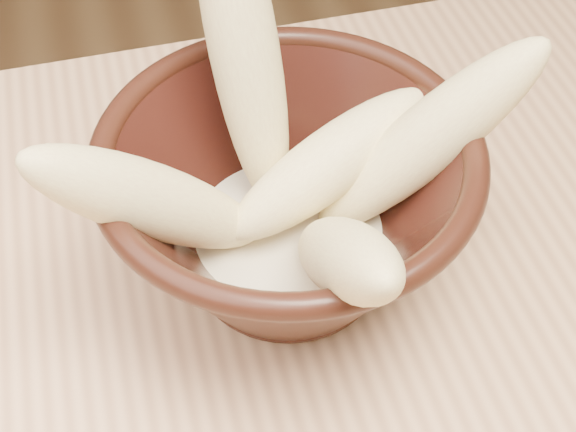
{
  "coord_description": "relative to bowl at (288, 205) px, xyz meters",
  "views": [
    {
      "loc": [
        0.03,
        -0.12,
        1.14
      ],
      "look_at": [
        0.11,
        0.16,
        0.8
      ],
      "focal_mm": 50.0,
      "sensor_mm": 36.0,
      "label": 1
    }
  ],
  "objects": [
    {
      "name": "milk_puddle",
      "position": [
        0.0,
        -0.0,
        -0.03
      ],
      "size": [
        0.11,
        0.11,
        0.02
      ],
      "primitive_type": "cylinder",
      "color": "beige",
      "rests_on": "bowl"
    },
    {
      "name": "banana_right",
      "position": [
        0.07,
        -0.0,
        0.03
      ],
      "size": [
        0.14,
        0.04,
        0.14
      ],
      "primitive_type": "ellipsoid",
      "rotation": [
        0.78,
        0.0,
        1.53
      ],
      "color": "#D2B67C",
      "rests_on": "bowl"
    },
    {
      "name": "banana_upright",
      "position": [
        -0.01,
        0.05,
        0.07
      ],
      "size": [
        0.06,
        0.11,
        0.19
      ],
      "primitive_type": "ellipsoid",
      "rotation": [
        0.36,
        0.0,
        3.33
      ],
      "color": "#D2B67C",
      "rests_on": "bowl"
    },
    {
      "name": "banana_front",
      "position": [
        0.01,
        -0.06,
        0.03
      ],
      "size": [
        0.04,
        0.13,
        0.13
      ],
      "primitive_type": "ellipsoid",
      "rotation": [
        0.81,
        0.0,
        -0.05
      ],
      "color": "#D2B67C",
      "rests_on": "bowl"
    },
    {
      "name": "bowl",
      "position": [
        0.0,
        0.0,
        0.0
      ],
      "size": [
        0.2,
        0.2,
        0.11
      ],
      "rotation": [
        0.0,
        0.0,
        0.43
      ],
      "color": "black",
      "rests_on": "table"
    },
    {
      "name": "banana_left",
      "position": [
        -0.07,
        -0.01,
        0.03
      ],
      "size": [
        0.14,
        0.07,
        0.14
      ],
      "primitive_type": "ellipsoid",
      "rotation": [
        0.78,
        0.0,
        -1.35
      ],
      "color": "#D2B67C",
      "rests_on": "bowl"
    },
    {
      "name": "banana_across",
      "position": [
        0.03,
        0.01,
        0.02
      ],
      "size": [
        0.14,
        0.08,
        0.07
      ],
      "primitive_type": "ellipsoid",
      "rotation": [
        1.29,
        0.0,
        1.9
      ],
      "color": "#D2B67C",
      "rests_on": "bowl"
    }
  ]
}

